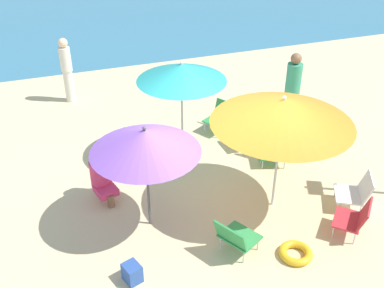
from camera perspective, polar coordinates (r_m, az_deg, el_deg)
ground_plane at (r=7.89m, az=2.84°, el=-7.21°), size 40.00×40.00×0.00m
umbrella_purple at (r=6.59m, az=-5.83°, el=0.37°), size 1.63×1.63×1.78m
umbrella_orange at (r=7.00m, az=11.18°, el=3.99°), size 2.19×2.19×2.02m
umbrella_teal at (r=8.17m, az=-1.31°, el=8.85°), size 1.61×1.61×2.00m
beach_chair_a at (r=7.48m, az=19.53°, el=-8.58°), size 0.71×0.71×0.62m
beach_chair_b at (r=6.81m, az=5.44°, el=-11.31°), size 0.72×0.72×0.60m
beach_chair_c at (r=9.79m, az=3.48°, el=3.50°), size 0.71×0.68×0.62m
beach_chair_d at (r=8.06m, az=19.69°, el=-5.54°), size 0.72×0.72×0.62m
beach_chair_e at (r=9.29m, az=7.05°, el=1.69°), size 0.62×0.54×0.66m
beach_chair_f at (r=8.88m, az=9.87°, el=-0.38°), size 0.65×0.65×0.61m
person_a at (r=9.71m, az=12.27°, el=6.20°), size 0.31×0.31×1.74m
person_b at (r=7.87m, az=-11.17°, el=-3.91°), size 0.42×0.56×0.91m
person_c at (r=11.23m, az=-15.24°, el=8.91°), size 0.26×0.26×1.55m
swim_ring at (r=7.08m, az=12.71°, el=-13.04°), size 0.49×0.49×0.12m
beach_bag at (r=6.59m, az=-7.42°, el=-15.53°), size 0.28×0.30×0.28m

